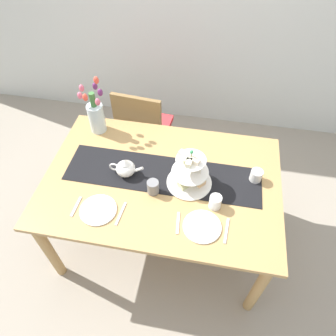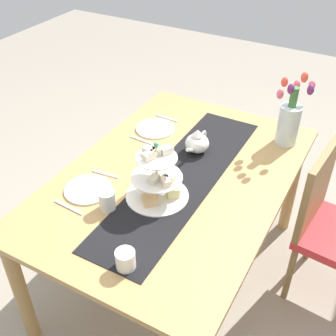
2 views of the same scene
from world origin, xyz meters
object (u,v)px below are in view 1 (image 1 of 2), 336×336
(chair_left, at_px, (143,127))
(knife_left, at_px, (121,214))
(fork_left, at_px, (76,207))
(mug_white_text, at_px, (215,202))
(dining_table, at_px, (162,188))
(knife_right, at_px, (227,231))
(tiered_cake_stand, at_px, (190,173))
(teapot, at_px, (125,168))
(dinner_plate_right, at_px, (202,227))
(cream_jug, at_px, (256,176))
(tulip_vase, at_px, (96,114))
(mug_grey, at_px, (153,187))
(fork_right, at_px, (178,223))
(dinner_plate_left, at_px, (98,210))

(chair_left, xyz_separation_m, knife_left, (0.13, -1.08, 0.26))
(fork_left, distance_m, mug_white_text, 0.87)
(dining_table, bearing_deg, knife_right, -35.04)
(tiered_cake_stand, relative_size, teapot, 1.28)
(dining_table, xyz_separation_m, teapot, (-0.25, 0.00, 0.16))
(knife_left, bearing_deg, dinner_plate_right, 0.00)
(dining_table, height_order, dinner_plate_right, dinner_plate_right)
(cream_jug, xyz_separation_m, fork_left, (-1.10, -0.42, -0.04))
(tulip_vase, relative_size, dinner_plate_right, 1.94)
(knife_right, bearing_deg, mug_grey, 157.50)
(dinner_plate_right, height_order, mug_white_text, mug_white_text)
(dining_table, bearing_deg, dinner_plate_right, -45.90)
(chair_left, xyz_separation_m, tulip_vase, (-0.25, -0.36, 0.40))
(fork_right, relative_size, mug_white_text, 1.58)
(fork_left, xyz_separation_m, mug_white_text, (0.85, 0.16, 0.04))
(chair_left, height_order, dinner_plate_right, chair_left)
(fork_right, bearing_deg, mug_white_text, 37.98)
(dining_table, distance_m, tiered_cake_stand, 0.27)
(mug_grey, relative_size, mug_white_text, 1.00)
(cream_jug, bearing_deg, dinner_plate_left, -156.04)
(tiered_cake_stand, bearing_deg, fork_right, -94.35)
(knife_right, distance_m, mug_grey, 0.53)
(tulip_vase, height_order, knife_right, tulip_vase)
(dinner_plate_left, bearing_deg, mug_white_text, 12.77)
(dinner_plate_left, bearing_deg, tulip_vase, 108.28)
(chair_left, relative_size, tiered_cake_stand, 2.99)
(cream_jug, relative_size, fork_left, 0.57)
(tiered_cake_stand, bearing_deg, mug_grey, -151.30)
(dinner_plate_right, bearing_deg, teapot, 150.20)
(chair_left, bearing_deg, fork_left, -98.24)
(cream_jug, height_order, dinner_plate_left, cream_jug)
(dinner_plate_right, bearing_deg, dining_table, 134.10)
(dining_table, xyz_separation_m, cream_jug, (0.62, 0.11, 0.14))
(dining_table, relative_size, dinner_plate_left, 6.89)
(mug_white_text, bearing_deg, dinner_plate_left, -167.23)
(dining_table, xyz_separation_m, knife_left, (-0.19, -0.32, 0.10))
(teapot, relative_size, tulip_vase, 0.53)
(knife_right, bearing_deg, fork_right, 180.00)
(mug_grey, distance_m, mug_white_text, 0.40)
(fork_left, height_order, knife_right, same)
(teapot, height_order, cream_jug, teapot)
(tiered_cake_stand, xyz_separation_m, dinner_plate_left, (-0.53, -0.32, -0.10))
(fork_left, bearing_deg, dining_table, 33.30)
(fork_left, distance_m, knife_left, 0.29)
(dining_table, distance_m, mug_white_text, 0.43)
(dining_table, relative_size, tiered_cake_stand, 5.21)
(cream_jug, distance_m, knife_right, 0.46)
(fork_left, distance_m, knife_right, 0.94)
(fork_right, bearing_deg, dinner_plate_left, 180.00)
(dinner_plate_left, xyz_separation_m, knife_left, (0.14, 0.00, -0.00))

